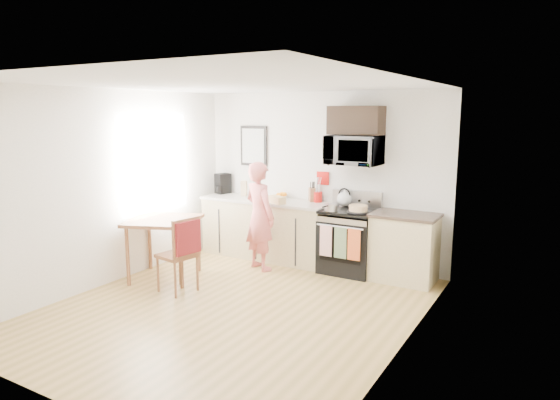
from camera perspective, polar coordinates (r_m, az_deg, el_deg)
The scene contains 28 objects.
floor at distance 6.07m, azimuth -5.23°, elevation -12.23°, with size 4.60×4.60×0.00m, color olive.
back_wall at distance 7.67m, azimuth 4.63°, elevation 2.53°, with size 4.00×0.04×2.60m, color silver.
front_wall at distance 4.11m, azimuth -24.53°, elevation -4.88°, with size 4.00×0.04×2.60m, color silver.
left_wall at distance 7.05m, azimuth -18.77°, elevation 1.38°, with size 0.04×4.60×2.60m, color silver.
right_wall at distance 4.84m, azimuth 14.21°, elevation -2.13°, with size 0.04×4.60×2.60m, color silver.
ceiling at distance 5.63m, azimuth -5.66°, elevation 13.09°, with size 4.00×4.60×0.04m, color silver.
window at distance 7.54m, azimuth -14.11°, elevation 4.05°, with size 0.06×1.40×1.50m.
cabinet_left at distance 7.94m, azimuth -1.62°, elevation -3.41°, with size 2.10×0.60×0.90m, color tan.
countertop_left at distance 7.85m, azimuth -1.63°, elevation -0.07°, with size 2.14×0.64×0.04m, color beige.
cabinet_right at distance 7.06m, azimuth 14.02°, elevation -5.43°, with size 0.84×0.60×0.90m, color tan.
countertop_right at distance 6.95m, azimuth 14.18°, elevation -1.69°, with size 0.88×0.64×0.04m, color black.
range at distance 7.29m, azimuth 7.90°, elevation -4.84°, with size 0.76×0.70×1.16m.
microwave at distance 7.17m, azimuth 8.48°, elevation 5.64°, with size 0.76×0.51×0.42m, color #AEADB2.
upper_cabinet at distance 7.19m, azimuth 8.70°, elevation 8.99°, with size 0.76×0.35×0.40m, color black.
wall_art at distance 8.19m, azimuth -3.03°, elevation 6.19°, with size 0.50×0.04×0.65m.
wall_trivet at distance 7.64m, azimuth 4.92°, elevation 2.50°, with size 0.20×0.02×0.20m, color red.
person at distance 7.29m, azimuth -2.33°, elevation -1.84°, with size 0.58×0.38×1.59m, color #BC3E33.
dining_table at distance 7.07m, azimuth -13.16°, elevation -2.89°, with size 1.02×1.02×0.84m.
chair at distance 6.42m, azimuth -10.95°, elevation -5.10°, with size 0.53×0.49×0.99m.
knife_block at distance 7.66m, azimuth 3.72°, elevation 0.61°, with size 0.10×0.13×0.21m, color brown.
utensil_crock at distance 7.60m, azimuth 4.37°, elevation 0.90°, with size 0.13×0.13×0.38m.
fruit_bowl at distance 7.88m, azimuth 0.01°, elevation 0.43°, with size 0.28×0.28×0.11m.
milk_carton at distance 8.19m, azimuth -4.14°, elevation 1.34°, with size 0.09×0.09×0.25m, color tan.
coffee_maker at distance 8.47m, azimuth -6.58°, elevation 1.82°, with size 0.25×0.31×0.33m.
bread_bag at distance 7.49m, azimuth -0.38°, elevation 0.03°, with size 0.30×0.14×0.11m, color tan.
cake at distance 6.98m, azimuth 8.93°, elevation -1.01°, with size 0.31×0.31×0.10m.
kettle at distance 7.40m, azimuth 7.35°, elevation 0.18°, with size 0.21×0.21×0.27m.
pot at distance 7.04m, azimuth 5.85°, elevation -0.85°, with size 0.19×0.32×0.09m.
Camera 1 is at (3.29, -4.56, 2.29)m, focal length 32.00 mm.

